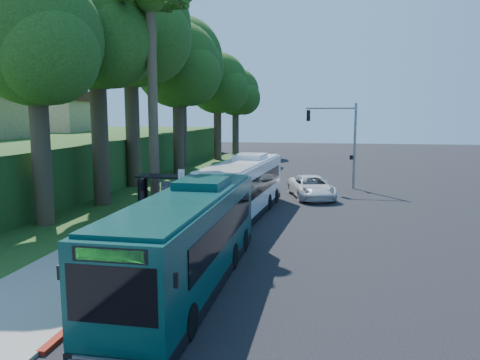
% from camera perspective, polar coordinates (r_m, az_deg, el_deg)
% --- Properties ---
extents(ground, '(140.00, 140.00, 0.00)m').
position_cam_1_polar(ground, '(29.94, 5.72, -3.83)').
color(ground, black).
rests_on(ground, ground).
extents(sidewalk, '(4.50, 70.00, 0.12)m').
position_cam_1_polar(sidewalk, '(31.27, -7.77, -3.24)').
color(sidewalk, gray).
rests_on(sidewalk, ground).
extents(red_curb, '(0.25, 30.00, 0.13)m').
position_cam_1_polar(red_curb, '(26.88, -5.62, -5.07)').
color(red_curb, maroon).
rests_on(red_curb, ground).
extents(grass_verge, '(8.00, 70.00, 0.06)m').
position_cam_1_polar(grass_verge, '(37.86, -13.76, -1.46)').
color(grass_verge, '#234719').
rests_on(grass_verge, ground).
extents(bus_shelter, '(3.20, 1.51, 2.55)m').
position_cam_1_polar(bus_shelter, '(28.27, -9.48, -0.89)').
color(bus_shelter, black).
rests_on(bus_shelter, ground).
extents(stop_sign_pole, '(0.35, 0.06, 3.17)m').
position_cam_1_polar(stop_sign_pole, '(25.65, -7.13, -1.13)').
color(stop_sign_pole, gray).
rests_on(stop_sign_pole, ground).
extents(traffic_signal_pole, '(4.10, 0.30, 7.00)m').
position_cam_1_polar(traffic_signal_pole, '(39.31, 12.36, 5.38)').
color(traffic_signal_pole, gray).
rests_on(traffic_signal_pole, ground).
extents(palm_tree, '(4.20, 4.20, 14.40)m').
position_cam_1_polar(palm_tree, '(30.17, -10.88, 19.84)').
color(palm_tree, '#4C3F2D').
rests_on(palm_tree, ground).
extents(hillside_backdrop, '(24.00, 60.00, 8.80)m').
position_cam_1_polar(hillside_backdrop, '(52.70, -22.84, 3.42)').
color(hillside_backdrop, '#234719').
rests_on(hillside_backdrop, ground).
extents(tree_0, '(8.40, 8.00, 15.70)m').
position_cam_1_polar(tree_0, '(32.93, -17.04, 16.55)').
color(tree_0, '#382B1E').
rests_on(tree_0, ground).
extents(tree_1, '(10.50, 10.00, 18.26)m').
position_cam_1_polar(tree_1, '(40.77, -13.16, 17.17)').
color(tree_1, '#382B1E').
rests_on(tree_1, ground).
extents(tree_2, '(8.82, 8.40, 15.12)m').
position_cam_1_polar(tree_2, '(47.48, -7.55, 13.25)').
color(tree_2, '#382B1E').
rests_on(tree_2, ground).
extents(tree_3, '(10.08, 9.60, 17.28)m').
position_cam_1_polar(tree_3, '(55.82, -7.09, 14.04)').
color(tree_3, '#382B1E').
rests_on(tree_3, ground).
extents(tree_4, '(8.40, 8.00, 14.14)m').
position_cam_1_polar(tree_4, '(62.75, -2.70, 11.36)').
color(tree_4, '#382B1E').
rests_on(tree_4, ground).
extents(tree_5, '(7.35, 7.00, 12.86)m').
position_cam_1_polar(tree_5, '(70.37, -0.48, 10.40)').
color(tree_5, '#382B1E').
rests_on(tree_5, ground).
extents(tree_6, '(7.56, 7.20, 13.74)m').
position_cam_1_polar(tree_6, '(27.79, -23.60, 14.75)').
color(tree_6, '#382B1E').
rests_on(tree_6, ground).
extents(white_bus, '(3.67, 12.22, 3.59)m').
position_cam_1_polar(white_bus, '(28.48, 0.36, -0.82)').
color(white_bus, silver).
rests_on(white_bus, ground).
extents(teal_bus, '(2.82, 12.22, 3.63)m').
position_cam_1_polar(teal_bus, '(17.05, -6.21, -6.92)').
color(teal_bus, '#0A3734').
rests_on(teal_bus, ground).
extents(pickup, '(4.06, 6.31, 1.62)m').
position_cam_1_polar(pickup, '(34.82, 8.72, -0.84)').
color(pickup, silver).
rests_on(pickup, ground).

